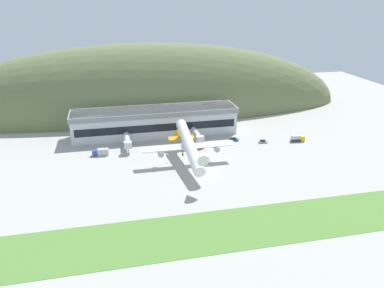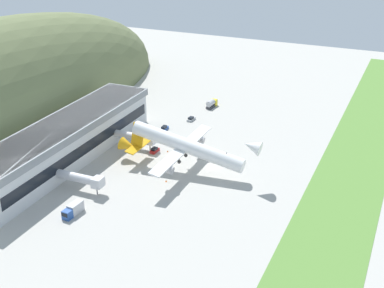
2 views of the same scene
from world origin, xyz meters
name	(u,v)px [view 1 (image 1 of 2)]	position (x,y,z in m)	size (l,w,h in m)	color
ground_plane	(207,169)	(0.00, 0.00, 0.00)	(340.27, 340.27, 0.00)	#ADAAA3
grass_strip_foreground	(241,227)	(0.00, -41.28, 0.04)	(306.24, 21.32, 0.08)	#568438
hill_backdrop	(144,112)	(-17.04, 84.48, 0.00)	(246.18, 56.01, 80.01)	#667047
terminal_building	(155,120)	(-14.87, 44.69, 7.50)	(81.16, 16.69, 13.22)	silver
jetway_0	(127,141)	(-29.74, 28.49, 3.99)	(3.38, 15.18, 5.43)	silver
jetway_1	(197,135)	(2.80, 28.52, 3.99)	(3.38, 15.13, 5.43)	silver
cargo_airplane	(189,145)	(-5.86, 6.84, 8.18)	(38.96, 47.45, 12.85)	white
service_car_0	(263,142)	(33.14, 21.97, 0.59)	(4.25, 2.12, 1.42)	#999EA3
service_car_1	(199,147)	(2.14, 21.69, 0.68)	(3.96, 1.99, 1.65)	#B21E1E
service_car_2	(234,140)	(20.34, 27.10, 0.70)	(4.56, 1.81, 1.70)	#264C99
fuel_truck	(101,152)	(-41.56, 23.55, 1.43)	(7.09, 2.71, 2.99)	#264C99
box_truck	(298,138)	(49.92, 20.24, 1.54)	(6.50, 2.77, 3.26)	gold
traffic_cone_0	(206,151)	(4.03, 17.75, 0.28)	(0.52, 0.52, 0.58)	orange
traffic_cone_1	(166,163)	(-14.97, 8.94, 0.28)	(0.52, 0.52, 0.58)	orange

